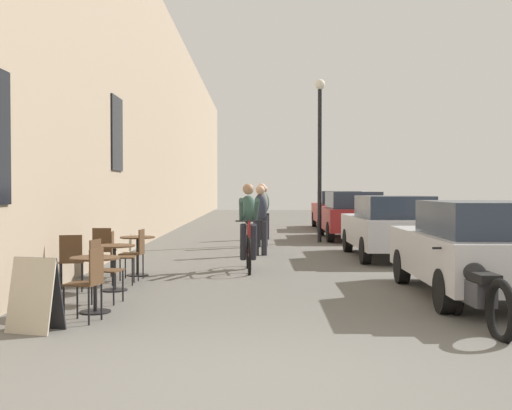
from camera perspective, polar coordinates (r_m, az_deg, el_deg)
ground_plane at (r=5.55m, az=-0.12°, el=-15.30°), size 88.00×88.00×0.00m
building_facade_left at (r=19.78m, az=-10.15°, el=8.53°), size 0.54×68.00×8.12m
cafe_table_near at (r=8.60m, az=-14.03°, el=-5.82°), size 0.64×0.64×0.72m
cafe_chair_near_toward_street at (r=8.00m, az=-14.58°, el=-6.40°), size 0.46×0.46×0.89m
cafe_chair_near_toward_wall at (r=9.29m, az=-13.42°, el=-5.30°), size 0.44×0.44×0.89m
cafe_table_mid at (r=10.35m, az=-12.39°, el=-4.59°), size 0.64×0.64×0.72m
cafe_chair_mid_toward_street at (r=10.44m, az=-16.02°, el=-4.58°), size 0.46×0.46×0.89m
cafe_chair_mid_toward_wall at (r=11.01m, az=-12.03°, el=-4.25°), size 0.42×0.42×0.89m
cafe_table_far at (r=12.08m, az=-10.41°, el=-3.72°), size 0.64×0.64×0.72m
cafe_chair_far_toward_street at (r=11.51m, az=-10.55°, el=-3.99°), size 0.41×0.41×0.89m
cafe_chair_far_toward_wall at (r=12.14m, az=-13.34°, el=-3.73°), size 0.38×0.38×0.89m
sandwich_board_sign at (r=7.67m, az=-18.92°, el=-7.52°), size 0.63×0.51×0.84m
cyclist_on_bicycle at (r=12.65m, az=-0.61°, el=-2.16°), size 0.52×1.76×1.74m
pedestrian_near at (r=15.45m, az=0.44°, el=-0.98°), size 0.38×0.30×1.69m
pedestrian_mid at (r=17.79m, az=0.58°, el=-0.54°), size 0.37×0.29×1.76m
pedestrian_far at (r=20.36m, az=0.78°, el=-0.37°), size 0.34×0.24×1.71m
street_lamp at (r=19.44m, az=5.75°, el=5.86°), size 0.32×0.32×4.90m
parked_car_nearest at (r=9.96m, az=18.87°, el=-3.61°), size 1.76×4.04×1.43m
parked_car_second at (r=15.20m, az=11.85°, el=-1.81°), size 1.73×4.07×1.45m
parked_car_third at (r=20.78m, az=8.48°, el=-0.84°), size 1.81×4.27×1.52m
parked_car_fourth at (r=26.07m, az=7.30°, el=-0.38°), size 1.87×4.31×1.52m
parked_motorcycle at (r=7.99m, az=18.98°, el=-7.24°), size 0.62×2.15×0.92m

